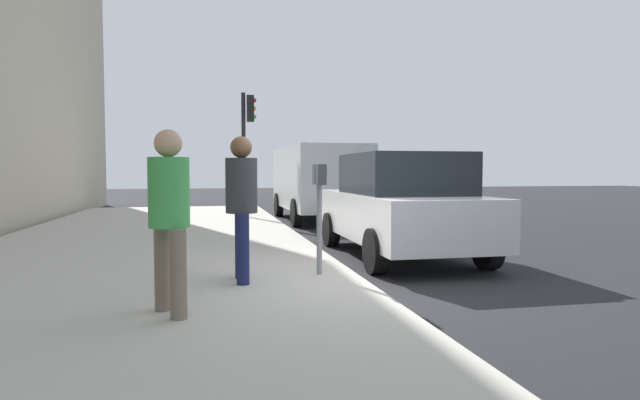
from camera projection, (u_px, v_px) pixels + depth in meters
name	position (u px, v px, depth m)	size (l,w,h in m)	color
ground_plane	(360.00, 288.00, 6.61)	(80.00, 80.00, 0.00)	#232326
sidewalk_slab	(108.00, 293.00, 5.98)	(28.00, 6.00, 0.15)	#B7B2A8
parking_meter	(319.00, 195.00, 6.68)	(0.36, 0.12, 1.41)	gray
pedestrian_at_meter	(242.00, 197.00, 6.24)	(0.53, 0.38, 1.74)	#191E4C
pedestrian_bystander	(169.00, 207.00, 4.78)	(0.48, 0.37, 1.70)	#726656
parked_sedan_near	(400.00, 205.00, 8.96)	(4.41, 1.99, 1.77)	silver
parked_van_far	(318.00, 179.00, 15.62)	(5.21, 2.14, 2.18)	silver
traffic_signal	(247.00, 133.00, 15.25)	(0.24, 0.44, 3.60)	black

